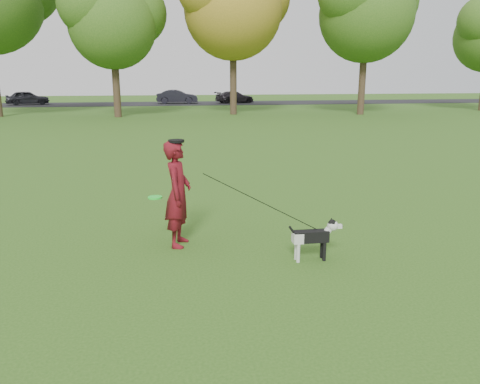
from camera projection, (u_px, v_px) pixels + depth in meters
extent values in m
plane|color=#285116|center=(221.00, 249.00, 7.69)|extent=(120.00, 120.00, 0.00)
cube|color=black|center=(174.00, 104.00, 46.01)|extent=(120.00, 7.00, 0.02)
imported|color=#600D0F|center=(178.00, 194.00, 7.66)|extent=(0.56, 0.72, 1.77)
cube|color=black|center=(311.00, 236.00, 7.13)|extent=(0.54, 0.17, 0.18)
cube|color=silver|center=(298.00, 238.00, 7.11)|extent=(0.15, 0.17, 0.16)
cylinder|color=silver|center=(298.00, 253.00, 7.10)|extent=(0.06, 0.06, 0.30)
cylinder|color=silver|center=(296.00, 250.00, 7.22)|extent=(0.06, 0.06, 0.30)
cylinder|color=black|center=(324.00, 252.00, 7.17)|extent=(0.06, 0.06, 0.30)
cylinder|color=black|center=(322.00, 249.00, 7.28)|extent=(0.06, 0.06, 0.30)
cylinder|color=silver|center=(326.00, 233.00, 7.16)|extent=(0.18, 0.11, 0.19)
sphere|color=silver|center=(333.00, 226.00, 7.15)|extent=(0.17, 0.17, 0.17)
sphere|color=black|center=(332.00, 224.00, 7.14)|extent=(0.13, 0.13, 0.13)
cube|color=silver|center=(338.00, 226.00, 7.17)|extent=(0.11, 0.06, 0.06)
sphere|color=black|center=(342.00, 226.00, 7.17)|extent=(0.04, 0.04, 0.04)
cone|color=black|center=(333.00, 221.00, 7.08)|extent=(0.06, 0.06, 0.07)
cone|color=black|center=(331.00, 220.00, 7.17)|extent=(0.06, 0.06, 0.07)
cylinder|color=black|center=(294.00, 233.00, 7.08)|extent=(0.19, 0.04, 0.25)
cylinder|color=black|center=(323.00, 232.00, 7.15)|extent=(0.12, 0.12, 0.02)
imported|color=black|center=(27.00, 98.00, 43.80)|extent=(4.08, 2.51, 1.30)
imported|color=black|center=(177.00, 97.00, 45.90)|extent=(4.07, 1.62, 1.32)
imported|color=black|center=(235.00, 97.00, 46.78)|extent=(4.20, 2.51, 1.14)
cylinder|color=#1EF230|center=(155.00, 197.00, 7.54)|extent=(0.23, 0.23, 0.02)
cylinder|color=black|center=(176.00, 141.00, 7.45)|extent=(0.26, 0.26, 0.04)
cylinder|color=#38281C|center=(116.00, 85.00, 31.01)|extent=(0.48, 0.48, 4.20)
sphere|color=#426B1E|center=(112.00, 16.00, 29.95)|extent=(5.60, 5.60, 5.60)
cylinder|color=#38281C|center=(233.00, 78.00, 33.07)|extent=(0.48, 0.48, 5.04)
sphere|color=#A58426|center=(233.00, 0.00, 31.80)|extent=(6.72, 6.72, 6.72)
cylinder|color=#38281C|center=(362.00, 80.00, 33.01)|extent=(0.48, 0.48, 4.83)
sphere|color=#426B1E|center=(367.00, 5.00, 31.79)|extent=(6.44, 6.44, 6.44)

